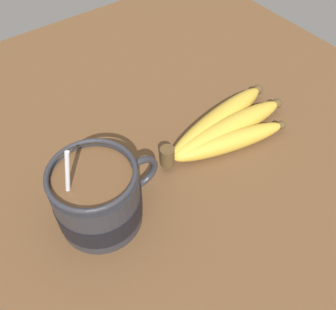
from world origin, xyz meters
TOP-DOWN VIEW (x-y plane):
  - table at (0.00, 0.00)cm, footprint 93.83×93.83cm
  - coffee_mug at (-8.45, -0.31)cm, footprint 13.97×10.52cm
  - banana_bunch at (13.49, 1.54)cm, footprint 22.76×11.02cm

SIDE VIEW (x-z plane):
  - table at x=0.00cm, z-range 0.00..2.60cm
  - banana_bunch at x=13.49cm, z-range 2.30..6.37cm
  - coffee_mug at x=-8.45cm, z-range -0.18..13.89cm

